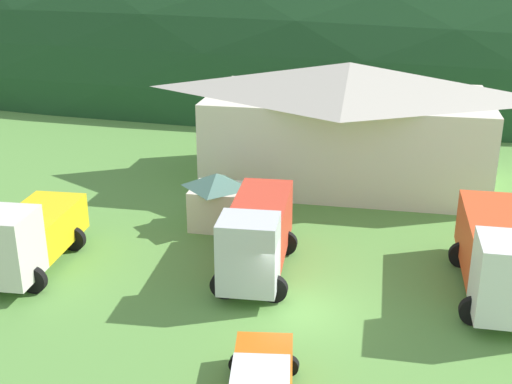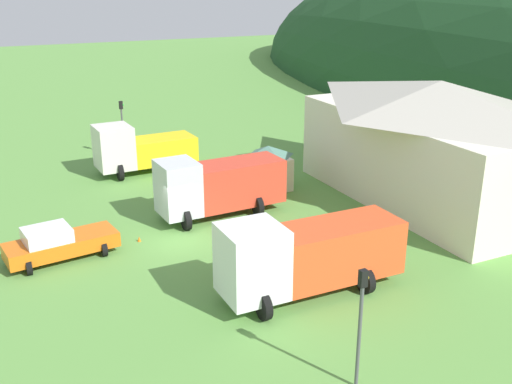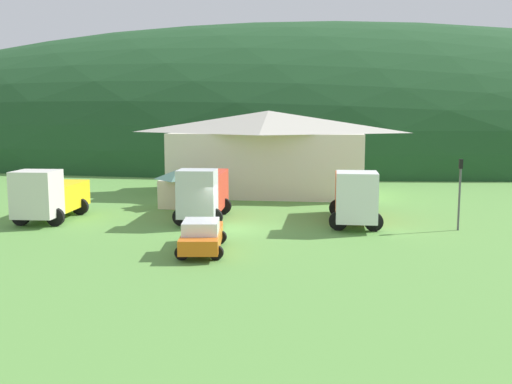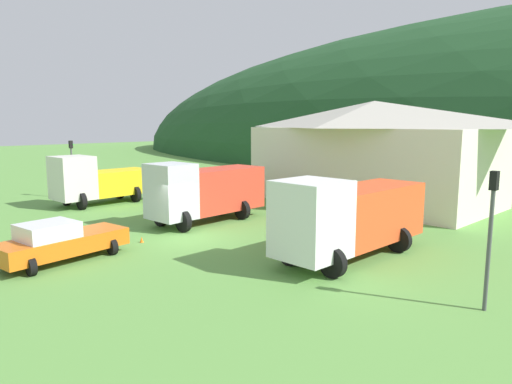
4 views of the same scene
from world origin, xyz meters
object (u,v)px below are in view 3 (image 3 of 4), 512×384
(heavy_rig_white, at_px, (355,194))
(service_pickup_orange, at_px, (202,235))
(play_shed_cream, at_px, (178,188))
(tow_truck_silver, at_px, (204,191))
(traffic_light_east, at_px, (460,187))
(depot_building, at_px, (268,151))
(traffic_cone_near_pickup, at_px, (211,235))
(flatbed_truck_yellow, at_px, (49,195))

(heavy_rig_white, xyz_separation_m, service_pickup_orange, (-7.71, -8.66, -0.98))
(play_shed_cream, bearing_deg, tow_truck_silver, -57.51)
(play_shed_cream, distance_m, service_pickup_orange, 14.05)
(traffic_light_east, bearing_deg, tow_truck_silver, 174.39)
(depot_building, xyz_separation_m, heavy_rig_white, (6.74, -12.53, -1.79))
(depot_building, xyz_separation_m, service_pickup_orange, (-0.98, -21.18, -2.76))
(service_pickup_orange, distance_m, traffic_cone_near_pickup, 3.96)
(play_shed_cream, bearing_deg, flatbed_truck_yellow, -136.61)
(traffic_light_east, xyz_separation_m, traffic_cone_near_pickup, (-14.00, -3.30, -2.55))
(service_pickup_orange, bearing_deg, traffic_cone_near_pickup, 177.48)
(play_shed_cream, relative_size, traffic_light_east, 0.66)
(traffic_cone_near_pickup, bearing_deg, service_pickup_orange, -84.67)
(play_shed_cream, height_order, service_pickup_orange, play_shed_cream)
(depot_building, height_order, heavy_rig_white, depot_building)
(play_shed_cream, bearing_deg, depot_building, 54.42)
(traffic_light_east, bearing_deg, depot_building, 132.06)
(depot_building, xyz_separation_m, tow_truck_silver, (-2.80, -12.51, -1.78))
(flatbed_truck_yellow, relative_size, tow_truck_silver, 0.95)
(play_shed_cream, bearing_deg, service_pickup_orange, -70.34)
(play_shed_cream, distance_m, traffic_light_east, 19.37)
(heavy_rig_white, bearing_deg, service_pickup_orange, -41.89)
(tow_truck_silver, bearing_deg, flatbed_truck_yellow, -82.43)
(play_shed_cream, xyz_separation_m, service_pickup_orange, (4.72, -13.22, -0.58))
(flatbed_truck_yellow, xyz_separation_m, tow_truck_silver, (9.57, 1.76, 0.15))
(traffic_light_east, height_order, traffic_cone_near_pickup, traffic_light_east)
(traffic_light_east, bearing_deg, flatbed_truck_yellow, -179.45)
(traffic_cone_near_pickup, bearing_deg, play_shed_cream, 114.97)
(tow_truck_silver, relative_size, service_pickup_orange, 1.35)
(play_shed_cream, height_order, tow_truck_silver, tow_truck_silver)
(play_shed_cream, height_order, traffic_light_east, traffic_light_east)
(depot_building, relative_size, heavy_rig_white, 2.14)
(tow_truck_silver, distance_m, traffic_light_east, 15.55)
(flatbed_truck_yellow, bearing_deg, traffic_light_east, 87.81)
(flatbed_truck_yellow, height_order, heavy_rig_white, heavy_rig_white)
(heavy_rig_white, bearing_deg, play_shed_cream, -110.33)
(heavy_rig_white, height_order, service_pickup_orange, heavy_rig_white)
(flatbed_truck_yellow, relative_size, service_pickup_orange, 1.28)
(heavy_rig_white, relative_size, traffic_cone_near_pickup, 14.74)
(flatbed_truck_yellow, bearing_deg, traffic_cone_near_pickup, 71.80)
(service_pickup_orange, bearing_deg, play_shed_cream, -168.19)
(traffic_light_east, distance_m, traffic_cone_near_pickup, 14.60)
(heavy_rig_white, distance_m, traffic_light_east, 6.16)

